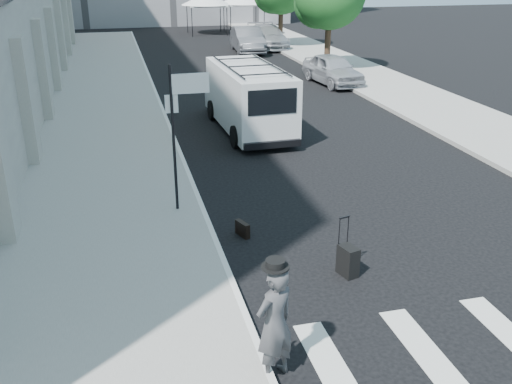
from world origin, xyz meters
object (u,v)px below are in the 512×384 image
parked_car_c (268,37)px  suitcase (348,261)px  businessman (274,324)px  parked_car_b (248,40)px  briefcase (242,229)px  cargo_van (248,97)px  parked_car_a (333,69)px

parked_car_c → suitcase: bearing=-100.0°
businessman → parked_car_b: bearing=-129.8°
briefcase → parked_car_c: bearing=52.9°
parked_car_c → cargo_van: bearing=-105.0°
briefcase → cargo_van: 8.68m
parked_car_b → parked_car_c: parked_car_b is taller
cargo_van → parked_car_b: (4.21, 17.80, -0.37)m
parked_car_c → briefcase: bearing=-104.1°
businessman → parked_car_a: businessman is taller
businessman → parked_car_b: (6.90, 30.81, -0.12)m
parked_car_a → suitcase: bearing=-116.2°
briefcase → cargo_van: size_ratio=0.07×
businessman → parked_car_c: size_ratio=0.35×
suitcase → parked_car_c: (6.48, 29.90, 0.45)m
businessman → cargo_van: size_ratio=0.30×
briefcase → cargo_van: bearing=55.1°
parked_car_b → parked_car_c: size_ratio=0.93×
cargo_van → suitcase: bearing=-94.6°
parked_car_b → businessman: bearing=-98.3°
parked_car_a → parked_car_b: bearing=93.0°
parked_car_a → parked_car_c: parked_car_c is taller
parked_car_a → parked_car_b: size_ratio=0.86×
parked_car_a → parked_car_c: size_ratio=0.80×
businessman → parked_car_a: bearing=-140.6°
cargo_van → parked_car_a: cargo_van is taller
cargo_van → parked_car_c: cargo_van is taller
businessman → parked_car_a: (8.62, 19.86, -0.21)m
cargo_van → parked_car_c: 20.28m
parked_car_a → parked_car_b: (-1.72, 10.96, 0.09)m
suitcase → parked_car_b: size_ratio=0.24×
parked_car_a → cargo_van: bearing=-136.8°
businessman → cargo_van: cargo_van is taller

